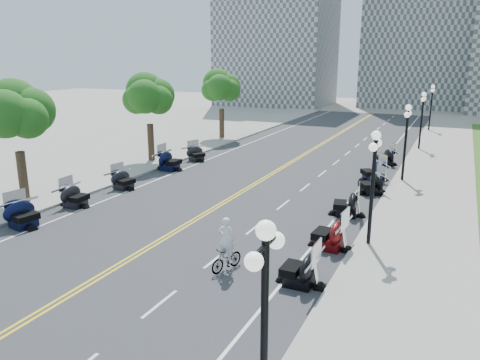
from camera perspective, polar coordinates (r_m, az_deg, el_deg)
The scene contains 46 objects.
ground at distance 21.04m, azimuth -10.74°, elevation -7.90°, with size 160.00×160.00×0.00m, color gray.
road at distance 29.23m, azimuth 0.75°, elevation -1.14°, with size 16.00×90.00×0.01m, color #333335.
centerline_yellow_a at distance 29.28m, azimuth 0.54°, elevation -1.09°, with size 0.12×90.00×0.00m, color yellow.
centerline_yellow_b at distance 29.18m, azimuth 0.96°, elevation -1.15°, with size 0.12×90.00×0.00m, color yellow.
edge_line_north at distance 27.32m, azimuth 13.07°, elevation -2.66°, with size 0.12×90.00×0.00m, color white.
edge_line_south at distance 32.32m, azimuth -9.63°, elevation 0.22°, with size 0.12×90.00×0.00m, color white.
lane_dash_5 at distance 16.42m, azimuth -9.77°, elevation -14.65°, with size 0.12×2.00×0.00m, color white.
lane_dash_6 at distance 19.45m, azimuth -2.96°, elevation -9.56°, with size 0.12×2.00×0.00m, color white.
lane_dash_7 at distance 22.78m, azimuth 1.81°, elevation -5.81°, with size 0.12×2.00×0.00m, color white.
lane_dash_8 at distance 26.30m, azimuth 5.29°, elevation -3.01°, with size 0.12×2.00×0.00m, color white.
lane_dash_9 at distance 29.94m, azimuth 7.93°, elevation -0.88°, with size 0.12×2.00×0.00m, color white.
lane_dash_10 at distance 33.66m, azimuth 9.99°, elevation 0.79°, with size 0.12×2.00×0.00m, color white.
lane_dash_11 at distance 37.44m, azimuth 11.63°, elevation 2.12°, with size 0.12×2.00×0.00m, color white.
lane_dash_12 at distance 41.26m, azimuth 12.97°, elevation 3.21°, with size 0.12×2.00×0.00m, color white.
lane_dash_13 at distance 45.11m, azimuth 14.09°, elevation 4.11°, with size 0.12×2.00×0.00m, color white.
lane_dash_14 at distance 48.99m, azimuth 15.03°, elevation 4.87°, with size 0.12×2.00×0.00m, color white.
lane_dash_15 at distance 52.88m, azimuth 15.84°, elevation 5.51°, with size 0.12×2.00×0.00m, color white.
lane_dash_16 at distance 56.79m, azimuth 16.54°, elevation 6.07°, with size 0.12×2.00×0.00m, color white.
lane_dash_17 at distance 60.71m, azimuth 17.15°, elevation 6.55°, with size 0.12×2.00×0.00m, color white.
lane_dash_18 at distance 64.64m, azimuth 17.68°, elevation 6.98°, with size 0.12×2.00×0.00m, color white.
lane_dash_19 at distance 68.58m, azimuth 18.16°, elevation 7.35°, with size 0.12×2.00×0.00m, color white.
sidewalk_north at distance 26.82m, azimuth 21.66°, elevation -3.54°, with size 5.00×90.00×0.15m, color #9E9991.
sidewalk_south at distance 34.76m, azimuth -15.20°, elevation 1.04°, with size 5.00×90.00×0.15m, color #9E9991.
distant_block_a at distance 83.20m, azimuth 4.56°, elevation 18.17°, with size 18.00×14.00×26.00m, color gray.
distant_block_b at distance 84.22m, azimuth 21.11°, elevation 18.61°, with size 16.00×12.00×30.00m, color gray.
street_lamp_1 at distance 9.81m, azimuth 2.97°, elevation -18.80°, with size 0.50×1.20×4.90m, color black, non-canonical shape.
street_lamp_2 at distance 20.55m, azimuth 15.82°, elevation -1.09°, with size 0.50×1.20×4.90m, color black, non-canonical shape.
street_lamp_3 at distance 32.19m, azimuth 19.51°, elevation 4.24°, with size 0.50×1.20×4.90m, color black, non-canonical shape.
street_lamp_4 at distance 44.03m, azimuth 21.24°, elevation 6.72°, with size 0.50×1.20×4.90m, color black, non-canonical shape.
street_lamp_5 at distance 55.93m, azimuth 22.24°, elevation 8.14°, with size 0.50×1.20×4.90m, color black, non-canonical shape.
tree_2 at distance 28.08m, azimuth -25.65°, elevation 6.65°, with size 4.80×4.80×9.20m, color #235619, non-canonical shape.
tree_3 at distance 36.80m, azimuth -11.04°, elevation 9.42°, with size 4.80×4.80×9.20m, color #235619, non-canonical shape.
tree_4 at distance 46.99m, azimuth -2.28°, elevation 10.78°, with size 4.80×4.80×9.20m, color #235619, non-canonical shape.
motorcycle_n_5 at distance 17.26m, azimuth 7.34°, elevation -10.45°, with size 2.01×2.01×1.40m, color black, non-canonical shape.
motorcycle_n_6 at distance 20.54m, azimuth 10.91°, elevation -6.25°, with size 2.12×2.12×1.49m, color #590A0C, non-canonical shape.
motorcycle_n_7 at distance 24.85m, azimuth 12.85°, elevation -2.70°, with size 2.04×2.04×1.43m, color black, non-canonical shape.
motorcycle_n_8 at distance 29.13m, azimuth 15.74°, elevation -0.33°, with size 2.02×2.02×1.42m, color black, non-canonical shape.
motorcycle_n_9 at distance 32.23m, azimuth 15.93°, elevation 1.16°, with size 2.13×2.13×1.49m, color black, non-canonical shape.
motorcycle_n_10 at distance 37.16m, azimuth 17.25°, elevation 2.77°, with size 2.03×2.03×1.42m, color black, non-canonical shape.
motorcycle_s_5 at distance 24.95m, azimuth -24.99°, elevation -3.69°, with size 2.04×2.04×1.43m, color black, non-canonical shape.
motorcycle_s_6 at distance 27.24m, azimuth -19.51°, elevation -1.73°, with size 1.93×1.93×1.35m, color black, non-canonical shape.
motorcycle_s_7 at distance 30.04m, azimuth -14.04°, elevation 0.13°, with size 1.85×1.85×1.30m, color black, non-canonical shape.
motorcycle_s_8 at distance 34.36m, azimuth -8.59°, elevation 2.44°, with size 2.22×2.22×1.55m, color black, non-canonical shape.
motorcycle_s_9 at distance 37.29m, azimuth -5.35°, elevation 3.31°, with size 1.85×1.85×1.29m, color black, non-canonical shape.
bicycle at distance 18.30m, azimuth -1.65°, elevation -9.58°, with size 0.45×1.59×0.95m, color #A51414.
cyclist_rider at distance 17.77m, azimuth -1.69°, elevation -5.50°, with size 0.66×0.44×1.82m, color silver.
Camera 1 is at (11.65, -15.58, 8.02)m, focal length 35.00 mm.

